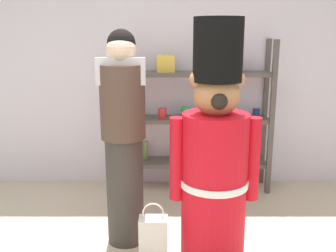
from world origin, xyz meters
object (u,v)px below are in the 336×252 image
object	(u,v)px
merchandise_shelf	(198,114)
shopping_bag	(154,238)
person_shopper	(124,136)
teddy_bear_guard	(215,160)

from	to	relation	value
merchandise_shelf	shopping_bag	distance (m)	1.60
merchandise_shelf	person_shopper	xyz separation A→B (m)	(-0.66, -1.11, 0.06)
merchandise_shelf	person_shopper	world-z (taller)	person_shopper
teddy_bear_guard	merchandise_shelf	bearing A→B (deg)	91.01
merchandise_shelf	person_shopper	distance (m)	1.30
shopping_bag	teddy_bear_guard	bearing A→B (deg)	6.70
merchandise_shelf	teddy_bear_guard	size ratio (longest dim) A/B	0.91
person_shopper	shopping_bag	distance (m)	0.80
person_shopper	shopping_bag	xyz separation A→B (m)	(0.24, -0.28, -0.71)
teddy_bear_guard	person_shopper	distance (m)	0.73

